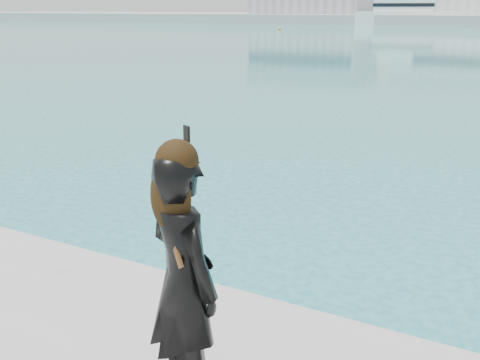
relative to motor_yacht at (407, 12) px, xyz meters
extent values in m
cube|color=white|center=(0.56, 0.09, -1.26)|extent=(20.19, 8.36, 2.61)
cube|color=white|center=(-0.52, -0.08, 1.24)|extent=(11.45, 6.18, 2.39)
cube|color=black|center=(-0.52, -0.08, 1.24)|extent=(11.68, 6.32, 0.65)
sphere|color=#E3B90B|center=(-11.26, -30.79, -2.57)|extent=(0.50, 0.50, 0.50)
imported|color=black|center=(30.19, -114.13, -0.92)|extent=(0.73, 0.62, 1.70)
sphere|color=black|center=(30.19, -114.14, -0.13)|extent=(0.26, 0.26, 0.26)
ellipsoid|color=black|center=(30.17, -114.19, -0.34)|extent=(0.28, 0.15, 0.45)
cylinder|color=tan|center=(30.03, -113.95, -0.24)|extent=(0.15, 0.21, 0.37)
cylinder|color=white|center=(30.05, -113.91, -0.09)|extent=(0.10, 0.10, 0.03)
cube|color=black|center=(30.07, -113.87, -0.03)|extent=(0.06, 0.04, 0.12)
cube|color=#4C2D14|center=(30.19, -114.22, -0.58)|extent=(0.22, 0.11, 0.35)
camera|label=1|loc=(32.23, -116.90, 0.74)|focal=45.00mm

